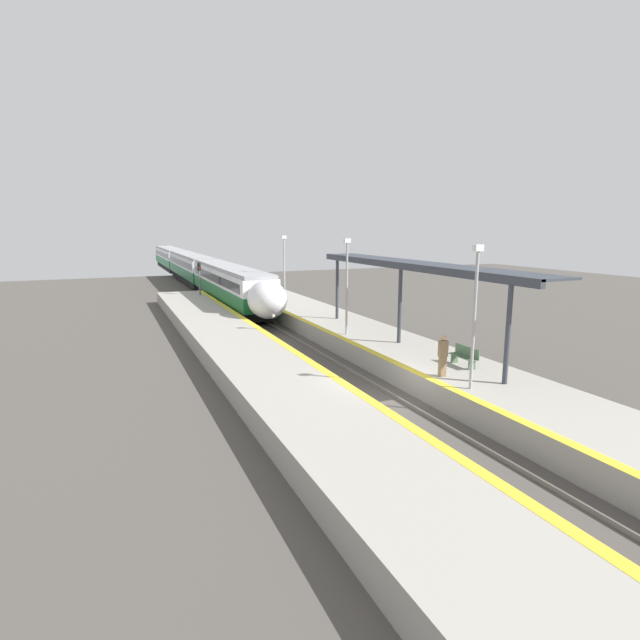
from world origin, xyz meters
TOP-DOWN VIEW (x-y plane):
  - ground_plane at (0.00, 0.00)m, footprint 120.00×120.00m
  - rail_left at (-0.72, 0.00)m, footprint 0.08×90.00m
  - rail_right at (0.72, 0.00)m, footprint 0.08×90.00m
  - train at (0.00, 47.05)m, footprint 2.80×66.01m
  - platform_right at (3.82, 0.00)m, footprint 4.53×64.00m
  - platform_left at (-3.67, 0.00)m, footprint 4.23×64.00m
  - platform_bench at (4.25, 0.21)m, footprint 0.44×1.58m
  - person_waiting at (2.38, -0.68)m, footprint 0.36×0.23m
  - railway_signal at (-2.33, 28.74)m, footprint 0.28×0.28m
  - lamppost_near at (2.38, -2.43)m, footprint 0.36×0.20m
  - lamppost_mid at (2.38, 8.25)m, footprint 0.36×0.20m
  - lamppost_far at (2.38, 18.94)m, footprint 0.36×0.20m
  - station_canopy at (4.62, 5.29)m, footprint 2.02×18.49m

SIDE VIEW (x-z plane):
  - ground_plane at x=0.00m, z-range 0.00..0.00m
  - rail_left at x=-0.72m, z-range 0.00..0.15m
  - rail_right at x=0.72m, z-range 0.00..0.15m
  - platform_right at x=3.82m, z-range 0.00..1.02m
  - platform_left at x=-3.67m, z-range 0.00..1.02m
  - platform_bench at x=4.25m, z-range 1.04..1.93m
  - person_waiting at x=2.38m, z-range 1.05..2.79m
  - train at x=0.00m, z-range 0.27..3.96m
  - railway_signal at x=-2.33m, z-range 0.46..4.41m
  - lamppost_near at x=2.38m, z-range 1.40..6.85m
  - lamppost_mid at x=2.38m, z-range 1.40..6.85m
  - lamppost_far at x=2.38m, z-range 1.40..6.85m
  - station_canopy at x=4.62m, z-range 2.87..7.14m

